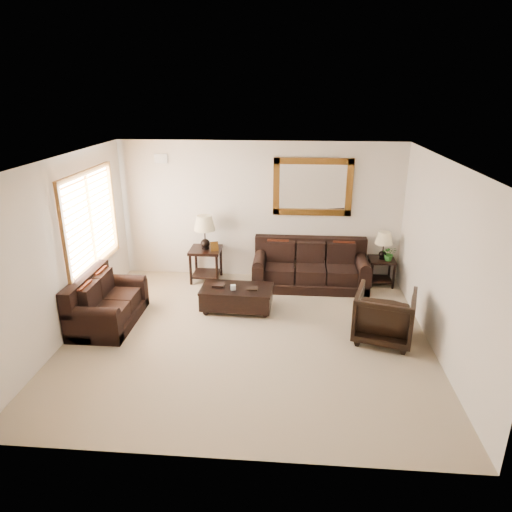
# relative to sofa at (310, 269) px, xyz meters

# --- Properties ---
(room) EXTENTS (5.51, 5.01, 2.71)m
(room) POSITION_rel_sofa_xyz_m (-1.01, -2.07, 1.03)
(room) COLOR gray
(room) RESTS_ON ground
(window) EXTENTS (0.07, 1.96, 1.66)m
(window) POSITION_rel_sofa_xyz_m (-3.71, -1.17, 1.23)
(window) COLOR white
(window) RESTS_ON room
(mirror) EXTENTS (1.50, 0.06, 1.10)m
(mirror) POSITION_rel_sofa_xyz_m (0.00, 0.40, 1.53)
(mirror) COLOR #4A2A0E
(mirror) RESTS_ON room
(air_vent) EXTENTS (0.25, 0.02, 0.18)m
(air_vent) POSITION_rel_sofa_xyz_m (-2.91, 0.41, 2.03)
(air_vent) COLOR #999999
(air_vent) RESTS_ON room
(sofa) EXTENTS (2.17, 0.94, 0.89)m
(sofa) POSITION_rel_sofa_xyz_m (0.00, 0.00, 0.00)
(sofa) COLOR black
(sofa) RESTS_ON room
(loveseat) EXTENTS (0.87, 1.46, 0.82)m
(loveseat) POSITION_rel_sofa_xyz_m (-3.36, -1.81, -0.02)
(loveseat) COLOR black
(loveseat) RESTS_ON room
(end_table_left) EXTENTS (0.60, 0.60, 1.33)m
(end_table_left) POSITION_rel_sofa_xyz_m (-2.05, 0.09, 0.54)
(end_table_left) COLOR black
(end_table_left) RESTS_ON room
(end_table_right) EXTENTS (0.48, 0.48, 1.07)m
(end_table_right) POSITION_rel_sofa_xyz_m (1.38, 0.15, 0.37)
(end_table_right) COLOR black
(end_table_right) RESTS_ON room
(coffee_table) EXTENTS (1.24, 0.70, 0.51)m
(coffee_table) POSITION_rel_sofa_xyz_m (-1.29, -1.17, -0.07)
(coffee_table) COLOR black
(coffee_table) RESTS_ON room
(armchair) EXTENTS (1.03, 1.00, 0.87)m
(armchair) POSITION_rel_sofa_xyz_m (1.05, -1.97, 0.11)
(armchair) COLOR black
(armchair) RESTS_ON floor
(potted_plant) EXTENTS (0.28, 0.31, 0.22)m
(potted_plant) POSITION_rel_sofa_xyz_m (1.48, 0.06, 0.32)
(potted_plant) COLOR #266121
(potted_plant) RESTS_ON end_table_right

